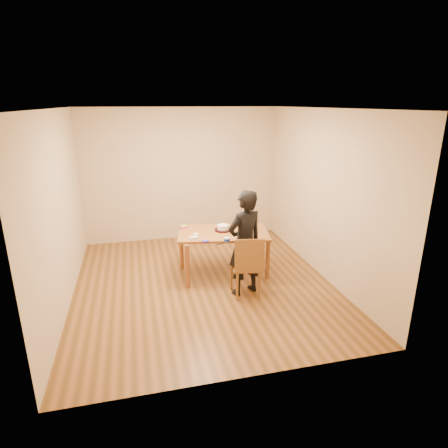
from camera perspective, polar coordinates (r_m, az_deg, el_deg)
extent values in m
cube|color=brown|center=(6.12, -3.16, -8.97)|extent=(4.00, 4.50, 0.00)
cube|color=silver|center=(5.46, -3.67, 17.18)|extent=(4.00, 4.50, 0.00)
cube|color=#C9AF8B|center=(7.81, -6.42, 7.39)|extent=(4.00, 0.00, 2.70)
cube|color=#C9AF8B|center=(5.65, -23.76, 1.84)|extent=(0.00, 4.50, 2.70)
cube|color=#C9AF8B|center=(6.30, 14.84, 4.33)|extent=(0.00, 4.50, 2.70)
cube|color=brown|center=(6.17, -0.11, -1.36)|extent=(1.60, 1.12, 0.04)
cube|color=brown|center=(5.62, 3.26, -6.49)|extent=(0.45, 0.45, 0.04)
cylinder|color=#AB0B20|center=(6.23, -0.16, -0.87)|extent=(0.29, 0.29, 0.02)
cylinder|color=white|center=(6.22, -0.16, -0.51)|extent=(0.20, 0.20, 0.06)
ellipsoid|color=white|center=(6.20, -0.16, -0.12)|extent=(0.19, 0.19, 0.03)
cylinder|color=white|center=(5.71, 0.45, -2.42)|extent=(0.08, 0.08, 0.07)
cylinder|color=#1C1AA9|center=(5.76, -2.85, -2.59)|extent=(0.11, 0.11, 0.01)
ellipsoid|color=white|center=(5.75, -2.85, -2.47)|extent=(0.04, 0.04, 0.02)
cylinder|color=white|center=(5.86, -4.43, -2.09)|extent=(0.09, 0.09, 0.04)
cylinder|color=white|center=(5.98, -4.36, -1.65)|extent=(0.08, 0.08, 0.04)
cylinder|color=white|center=(5.84, -5.00, -2.19)|extent=(0.08, 0.08, 0.04)
cube|color=#C62E70|center=(6.39, -6.11, -0.48)|extent=(0.15, 0.11, 0.02)
cube|color=#2D991C|center=(6.39, -6.17, -0.31)|extent=(0.13, 0.09, 0.02)
cube|color=black|center=(5.65, -0.40, -2.98)|extent=(0.17, 0.09, 0.01)
imported|color=black|center=(5.52, 3.19, -2.95)|extent=(0.68, 0.57, 1.61)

